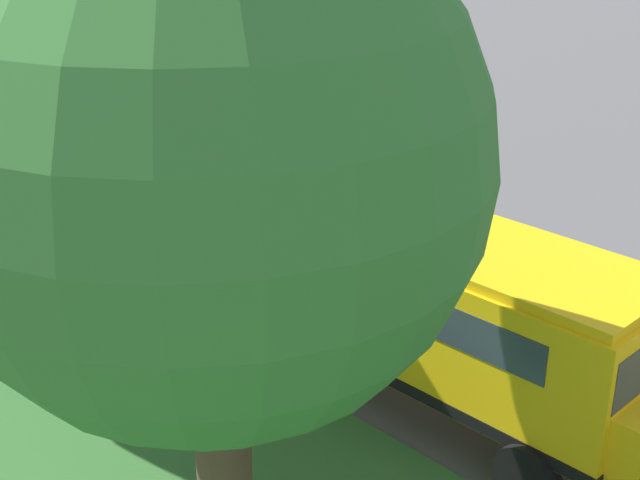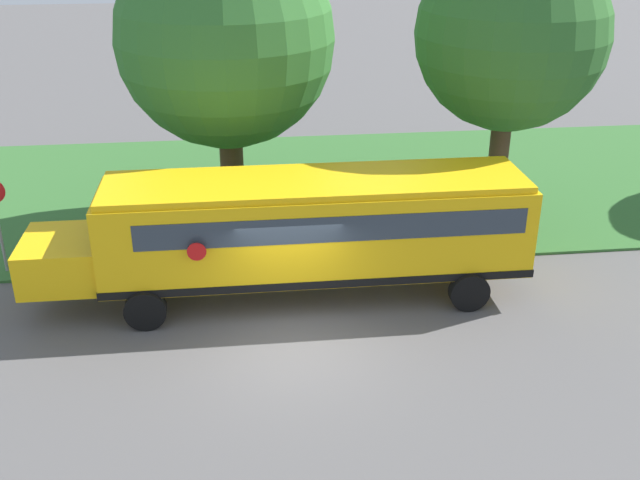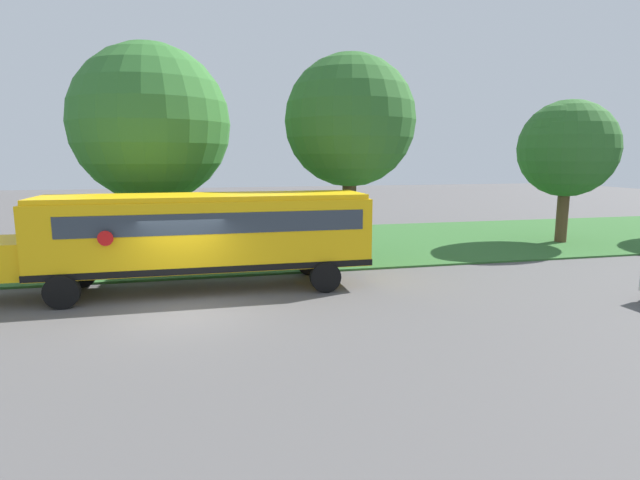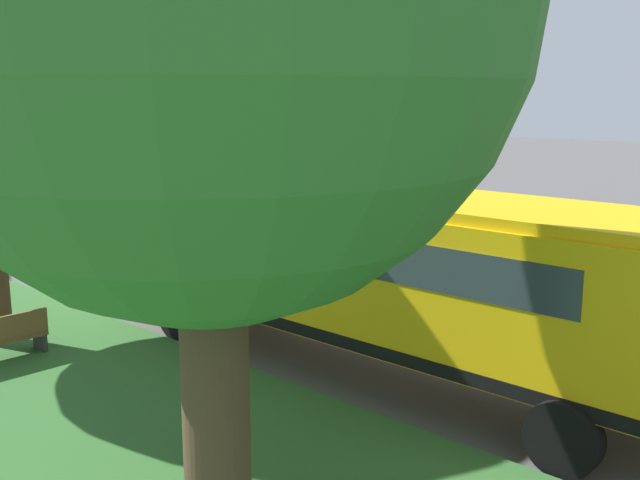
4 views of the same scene
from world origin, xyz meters
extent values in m
plane|color=#565454|center=(0.00, 0.00, 0.00)|extent=(120.00, 120.00, 0.00)
cube|color=yellow|center=(-2.51, 0.77, 1.90)|extent=(2.50, 10.50, 2.20)
cube|color=yellow|center=(-2.51, 0.77, 3.08)|extent=(2.35, 10.29, 0.16)
cube|color=black|center=(-2.51, 0.77, 0.92)|extent=(2.54, 10.54, 0.20)
cube|color=#2D3842|center=(-2.51, 1.07, 2.36)|extent=(2.53, 9.24, 0.64)
cylinder|color=red|center=(-1.08, -2.12, 2.05)|extent=(0.03, 0.44, 0.44)
cylinder|color=black|center=(-1.26, -3.43, 0.50)|extent=(0.30, 1.00, 1.00)
cylinder|color=black|center=(-3.76, -3.43, 0.50)|extent=(0.30, 1.00, 1.00)
cylinder|color=black|center=(-1.26, 4.44, 0.50)|extent=(0.30, 1.00, 1.00)
cylinder|color=black|center=(-3.76, 4.44, 0.50)|extent=(0.30, 1.00, 1.00)
cube|color=#B7B7BC|center=(2.80, 15.74, 0.64)|extent=(1.80, 4.40, 0.64)
cube|color=#B7B7BC|center=(2.80, 15.89, 1.26)|extent=(1.60, 2.20, 0.60)
cube|color=#2D3842|center=(2.80, 15.89, 1.28)|extent=(1.62, 2.02, 0.45)
cylinder|color=black|center=(3.70, 14.25, 0.32)|extent=(0.22, 0.64, 0.64)
cylinder|color=black|center=(1.90, 14.25, 0.32)|extent=(0.22, 0.64, 0.64)
cylinder|color=black|center=(3.70, 17.24, 0.32)|extent=(0.22, 0.64, 0.64)
cylinder|color=black|center=(1.90, 17.24, 0.32)|extent=(0.22, 0.64, 0.64)
cube|color=#236038|center=(2.80, 23.62, 0.64)|extent=(1.80, 4.40, 0.64)
cube|color=#236038|center=(2.80, 23.77, 1.26)|extent=(1.60, 2.20, 0.60)
cube|color=#2D3842|center=(2.80, 23.77, 1.28)|extent=(1.62, 2.02, 0.45)
cylinder|color=black|center=(3.70, 22.13, 0.32)|extent=(0.22, 0.64, 0.64)
cylinder|color=black|center=(1.90, 22.13, 0.32)|extent=(0.22, 0.64, 0.64)
cylinder|color=black|center=(3.70, 25.12, 0.32)|extent=(0.22, 0.64, 0.64)
cylinder|color=#4C3826|center=(-7.55, -1.28, 1.66)|extent=(0.72, 0.72, 3.32)
cube|color=brown|center=(-6.75, 5.46, 0.70)|extent=(1.60, 0.13, 0.44)
cube|color=#333333|center=(-6.01, 5.65, 0.23)|extent=(0.10, 0.45, 0.45)
camera|label=1|loc=(-13.22, -8.74, 8.73)|focal=50.00mm
camera|label=2|loc=(14.43, -1.07, 9.48)|focal=42.00mm
camera|label=3|loc=(14.08, 0.66, 4.35)|focal=28.00mm
camera|label=4|loc=(-12.25, -7.05, 4.78)|focal=42.00mm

